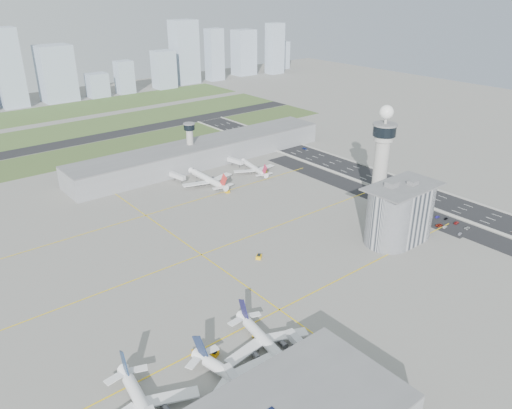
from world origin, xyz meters
TOP-DOWN VIEW (x-y plane):
  - ground at (0.00, 0.00)m, footprint 1000.00×1000.00m
  - grass_strip_0 at (-20.00, 225.00)m, footprint 480.00×50.00m
  - grass_strip_1 at (-20.00, 300.00)m, footprint 480.00×60.00m
  - grass_strip_2 at (-20.00, 380.00)m, footprint 480.00×70.00m
  - runway at (-20.00, 262.00)m, footprint 480.00×22.00m
  - highway at (115.00, 0.00)m, footprint 28.00×500.00m
  - barrier_left at (101.00, 0.00)m, footprint 0.60×500.00m
  - barrier_right at (129.00, 0.00)m, footprint 0.60×500.00m
  - landside_road at (90.00, -10.00)m, footprint 18.00×260.00m
  - parking_lot at (88.00, -22.00)m, footprint 20.00×44.00m
  - taxiway_line_h_0 at (-40.00, -30.00)m, footprint 260.00×0.60m
  - taxiway_line_h_1 at (-40.00, 30.00)m, footprint 260.00×0.60m
  - taxiway_line_h_2 at (-40.00, 90.00)m, footprint 260.00×0.60m
  - taxiway_line_v at (-40.00, 30.00)m, footprint 0.60×260.00m
  - control_tower at (72.00, 8.00)m, footprint 14.00×14.00m
  - secondary_tower at (30.00, 150.00)m, footprint 8.60×8.60m
  - admin_building at (51.99, -22.00)m, footprint 42.00×24.00m
  - terminal_pier at (40.00, 148.00)m, footprint 210.00×32.00m
  - airplane_near_a at (-111.31, -46.59)m, footprint 42.76×48.50m
  - airplane_near_b at (-80.24, -55.40)m, footprint 45.11×50.27m
  - airplane_near_c at (-60.59, -46.86)m, footprint 41.32×46.73m
  - airplane_far_a at (16.98, 109.02)m, footprint 39.51×46.23m
  - airplane_far_b at (56.48, 106.96)m, footprint 39.54×43.95m
  - jet_bridge_near_1 at (-83.00, -61.00)m, footprint 5.39×14.31m
  - jet_bridge_near_2 at (-53.00, -61.00)m, footprint 5.39×14.31m
  - jet_bridge_far_0 at (2.00, 132.00)m, footprint 5.39×14.31m
  - jet_bridge_far_1 at (52.00, 132.00)m, footprint 5.39×14.31m
  - tug_0 at (-77.59, -36.01)m, footprint 4.05×3.59m
  - tug_1 at (-82.88, -31.02)m, footprint 3.43×3.99m
  - tug_2 at (-58.24, -36.86)m, footprint 3.94×3.84m
  - tug_3 at (-19.43, 8.78)m, footprint 4.40×4.20m
  - tug_4 at (18.42, 87.83)m, footprint 2.37×3.43m
  - tug_5 at (62.63, 100.83)m, footprint 3.50×3.78m
  - car_lot_0 at (82.66, -41.13)m, footprint 3.60×1.90m
  - car_lot_1 at (83.64, -31.42)m, footprint 3.93×1.83m
  - car_lot_2 at (83.05, -28.16)m, footprint 4.79×2.69m
  - car_lot_3 at (83.89, -17.41)m, footprint 4.16×1.83m
  - car_lot_4 at (84.19, -13.36)m, footprint 3.87×2.06m
  - car_lot_5 at (83.67, -7.08)m, footprint 3.66×1.35m
  - car_lot_6 at (92.26, -40.09)m, footprint 4.17×1.92m
  - car_lot_7 at (93.56, -32.59)m, footprint 4.50×2.24m
  - car_lot_8 at (93.97, -25.70)m, footprint 3.53×1.86m
  - car_lot_9 at (92.06, -21.31)m, footprint 3.66×1.51m
  - car_lot_10 at (91.94, -11.19)m, footprint 4.17×2.36m
  - car_lot_11 at (93.25, -6.28)m, footprint 4.43×2.01m
  - car_hw_1 at (115.86, 42.02)m, footprint 1.22×3.33m
  - car_hw_2 at (122.57, 121.84)m, footprint 2.37×4.50m
  - car_hw_4 at (107.03, 178.23)m, footprint 1.95×3.77m
  - skyline_bldg_8 at (-19.42, 431.56)m, footprint 26.33×21.06m
  - skyline_bldg_9 at (30.27, 432.32)m, footprint 36.96×29.57m
  - skyline_bldg_10 at (73.27, 423.68)m, footprint 23.01×18.41m
  - skyline_bldg_11 at (108.28, 423.34)m, footprint 20.22×16.18m
  - skyline_bldg_12 at (162.17, 421.29)m, footprint 26.14×20.92m
  - skyline_bldg_13 at (201.27, 433.27)m, footprint 32.26×25.81m
  - skyline_bldg_14 at (244.74, 426.38)m, footprint 21.59×17.28m
  - skyline_bldg_15 at (302.83, 435.54)m, footprint 30.25×24.20m
  - skyline_bldg_16 at (345.49, 415.96)m, footprint 23.04×18.43m
  - skyline_bldg_17 at (382.05, 443.29)m, footprint 22.64×18.11m

SIDE VIEW (x-z plane):
  - ground at x=0.00m, z-range 0.00..0.00m
  - taxiway_line_h_0 at x=-40.00m, z-range 0.00..0.01m
  - taxiway_line_h_1 at x=-40.00m, z-range 0.00..0.01m
  - taxiway_line_h_2 at x=-40.00m, z-range 0.00..0.01m
  - taxiway_line_v at x=-40.00m, z-range 0.00..0.01m
  - grass_strip_0 at x=-20.00m, z-range 0.00..0.08m
  - grass_strip_1 at x=-20.00m, z-range 0.00..0.08m
  - grass_strip_2 at x=-20.00m, z-range 0.00..0.08m
  - landside_road at x=90.00m, z-range 0.00..0.08m
  - highway at x=115.00m, z-range 0.00..0.10m
  - parking_lot at x=88.00m, z-range 0.00..0.10m
  - runway at x=-20.00m, z-range 0.01..0.11m
  - car_hw_1 at x=115.86m, z-range 0.00..1.09m
  - car_lot_10 at x=91.94m, z-range 0.00..1.10m
  - car_lot_8 at x=93.97m, z-range 0.00..1.14m
  - car_lot_6 at x=92.26m, z-range 0.00..1.16m
  - car_lot_0 at x=82.66m, z-range 0.00..1.17m
  - car_lot_9 at x=92.06m, z-range 0.00..1.18m
  - car_lot_3 at x=83.89m, z-range 0.00..1.19m
  - car_lot_5 at x=83.67m, z-range 0.00..1.20m
  - barrier_left at x=101.00m, z-range 0.00..1.20m
  - barrier_right at x=129.00m, z-range 0.00..1.20m
  - car_hw_2 at x=122.57m, z-range 0.00..1.21m
  - car_hw_4 at x=107.03m, z-range 0.00..1.23m
  - car_lot_1 at x=83.64m, z-range 0.00..1.25m
  - car_lot_4 at x=84.19m, z-range 0.00..1.25m
  - car_lot_11 at x=93.25m, z-range 0.00..1.26m
  - car_lot_7 at x=93.56m, z-range 0.00..1.26m
  - car_lot_2 at x=83.05m, z-range 0.00..1.27m
  - tug_5 at x=62.63m, z-range 0.00..1.81m
  - tug_2 at x=-58.24m, z-range 0.00..1.90m
  - tug_1 at x=-82.88m, z-range 0.00..1.95m
  - tug_0 at x=-77.59m, z-range 0.00..1.96m
  - tug_4 at x=18.42m, z-range 0.00..1.98m
  - tug_3 at x=-19.43m, z-range 0.00..2.11m
  - jet_bridge_near_1 at x=-83.00m, z-range 0.00..5.70m
  - jet_bridge_near_2 at x=-53.00m, z-range 0.00..5.70m
  - jet_bridge_far_0 at x=2.00m, z-range 0.00..5.70m
  - jet_bridge_far_1 at x=52.00m, z-range 0.00..5.70m
  - airplane_far_b at x=56.48m, z-range 0.00..10.67m
  - airplane_near_c at x=-60.59m, z-range 0.00..11.83m
  - airplane_near_b at x=-80.24m, z-range 0.00..12.27m
  - airplane_near_a at x=-111.31m, z-range 0.00..12.36m
  - airplane_far_a at x=16.98m, z-range 0.00..12.76m
  - terminal_pier at x=40.00m, z-range 0.00..15.80m
  - skyline_bldg_10 at x=73.27m, z-range 0.00..27.75m
  - admin_building at x=51.99m, z-range -1.45..32.05m
  - secondary_tower at x=30.00m, z-range 2.85..34.75m
  - skyline_bldg_11 at x=108.28m, z-range 0.00..38.97m
  - skyline_bldg_17 at x=382.05m, z-range 0.00..41.06m
  - skyline_bldg_12 at x=162.17m, z-range 0.00..46.89m
  - skyline_bldg_9 at x=30.27m, z-range 0.00..62.11m
  - skyline_bldg_15 at x=302.83m, z-range 0.00..63.40m
  - skyline_bldg_14 at x=244.74m, z-range 0.00..68.75m
  - control_tower at x=72.00m, z-range 2.79..67.29m
  - skyline_bldg_16 at x=345.49m, z-range 0.00..71.56m
  - skyline_bldg_13 at x=201.27m, z-range 0.00..81.20m
  - skyline_bldg_8 at x=-19.42m, z-range 0.00..83.39m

